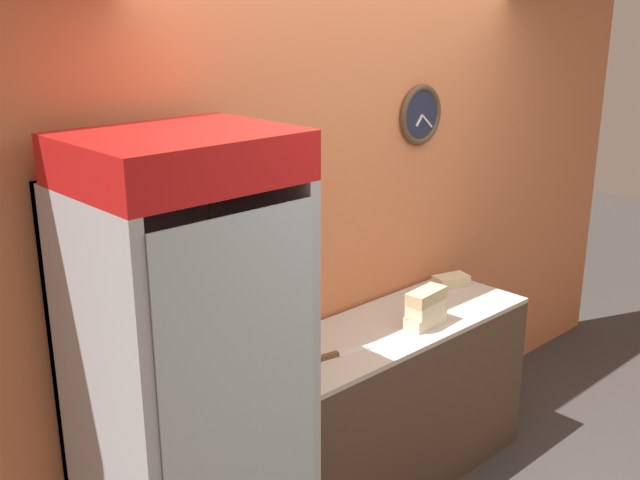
{
  "coord_description": "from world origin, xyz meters",
  "views": [
    {
      "loc": [
        -2.68,
        -1.46,
        2.44
      ],
      "look_at": [
        -0.56,
        0.8,
        1.47
      ],
      "focal_mm": 42.0,
      "sensor_mm": 36.0,
      "label": 1
    }
  ],
  "objects_px": {
    "chefs_knife": "(336,354)",
    "condiment_jar": "(277,334)",
    "beverage_cooler": "(180,366)",
    "sandwich_stack_top": "(426,296)",
    "sandwich_flat_left": "(451,281)",
    "sandwich_stack_middle": "(426,308)",
    "sandwich_stack_bottom": "(425,320)"
  },
  "relations": [
    {
      "from": "sandwich_stack_middle",
      "to": "chefs_knife",
      "type": "xyz_separation_m",
      "value": [
        -0.57,
        0.06,
        -0.09
      ]
    },
    {
      "from": "sandwich_stack_top",
      "to": "sandwich_flat_left",
      "type": "height_order",
      "value": "sandwich_stack_top"
    },
    {
      "from": "sandwich_flat_left",
      "to": "beverage_cooler",
      "type": "bearing_deg",
      "value": -175.58
    },
    {
      "from": "sandwich_flat_left",
      "to": "condiment_jar",
      "type": "relative_size",
      "value": 1.82
    },
    {
      "from": "beverage_cooler",
      "to": "sandwich_flat_left",
      "type": "height_order",
      "value": "beverage_cooler"
    },
    {
      "from": "chefs_knife",
      "to": "condiment_jar",
      "type": "height_order",
      "value": "condiment_jar"
    },
    {
      "from": "sandwich_stack_middle",
      "to": "sandwich_flat_left",
      "type": "xyz_separation_m",
      "value": [
        0.55,
        0.26,
        -0.06
      ]
    },
    {
      "from": "sandwich_flat_left",
      "to": "chefs_knife",
      "type": "xyz_separation_m",
      "value": [
        -1.12,
        -0.19,
        -0.02
      ]
    },
    {
      "from": "beverage_cooler",
      "to": "chefs_knife",
      "type": "relative_size",
      "value": 5.92
    },
    {
      "from": "sandwich_flat_left",
      "to": "condiment_jar",
      "type": "xyz_separation_m",
      "value": [
        -1.25,
        0.08,
        0.03
      ]
    },
    {
      "from": "sandwich_stack_middle",
      "to": "condiment_jar",
      "type": "relative_size",
      "value": 1.98
    },
    {
      "from": "sandwich_stack_top",
      "to": "chefs_knife",
      "type": "distance_m",
      "value": 0.59
    },
    {
      "from": "beverage_cooler",
      "to": "sandwich_stack_bottom",
      "type": "relative_size",
      "value": 8.68
    },
    {
      "from": "chefs_knife",
      "to": "beverage_cooler",
      "type": "bearing_deg",
      "value": 176.7
    },
    {
      "from": "sandwich_stack_top",
      "to": "chefs_knife",
      "type": "xyz_separation_m",
      "value": [
        -0.57,
        0.06,
        -0.15
      ]
    },
    {
      "from": "beverage_cooler",
      "to": "chefs_knife",
      "type": "xyz_separation_m",
      "value": [
        0.8,
        -0.05,
        -0.2
      ]
    },
    {
      "from": "condiment_jar",
      "to": "sandwich_stack_top",
      "type": "bearing_deg",
      "value": -25.52
    },
    {
      "from": "sandwich_stack_top",
      "to": "sandwich_flat_left",
      "type": "relative_size",
      "value": 1.08
    },
    {
      "from": "condiment_jar",
      "to": "beverage_cooler",
      "type": "bearing_deg",
      "value": -161.61
    },
    {
      "from": "sandwich_stack_bottom",
      "to": "chefs_knife",
      "type": "distance_m",
      "value": 0.57
    },
    {
      "from": "beverage_cooler",
      "to": "condiment_jar",
      "type": "distance_m",
      "value": 0.73
    },
    {
      "from": "sandwich_flat_left",
      "to": "condiment_jar",
      "type": "height_order",
      "value": "condiment_jar"
    },
    {
      "from": "sandwich_stack_top",
      "to": "sandwich_stack_middle",
      "type": "bearing_deg",
      "value": 0.0
    },
    {
      "from": "sandwich_flat_left",
      "to": "chefs_knife",
      "type": "relative_size",
      "value": 0.65
    },
    {
      "from": "beverage_cooler",
      "to": "sandwich_stack_top",
      "type": "distance_m",
      "value": 1.38
    },
    {
      "from": "beverage_cooler",
      "to": "sandwich_flat_left",
      "type": "xyz_separation_m",
      "value": [
        1.92,
        0.15,
        -0.18
      ]
    },
    {
      "from": "beverage_cooler",
      "to": "sandwich_stack_middle",
      "type": "xyz_separation_m",
      "value": [
        1.37,
        -0.11,
        -0.12
      ]
    },
    {
      "from": "sandwich_stack_middle",
      "to": "sandwich_flat_left",
      "type": "bearing_deg",
      "value": 24.98
    },
    {
      "from": "beverage_cooler",
      "to": "condiment_jar",
      "type": "bearing_deg",
      "value": 18.39
    },
    {
      "from": "chefs_knife",
      "to": "sandwich_flat_left",
      "type": "bearing_deg",
      "value": 9.89
    },
    {
      "from": "sandwich_stack_middle",
      "to": "chefs_knife",
      "type": "relative_size",
      "value": 0.71
    },
    {
      "from": "sandwich_stack_top",
      "to": "sandwich_flat_left",
      "type": "bearing_deg",
      "value": 24.98
    }
  ]
}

